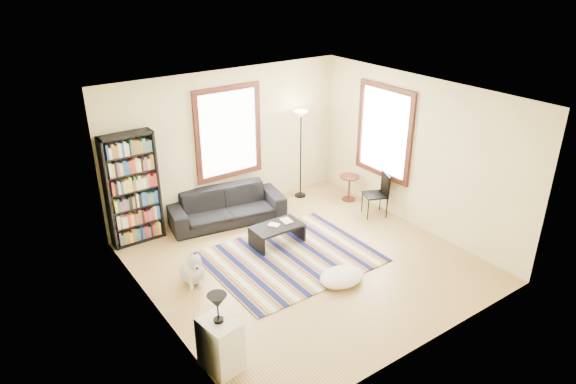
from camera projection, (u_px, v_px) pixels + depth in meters
floor at (305, 264)px, 8.59m from camera, size 5.00×5.00×0.10m
ceiling at (308, 93)px, 7.38m from camera, size 5.00×5.00×0.10m
wall_back at (227, 142)px, 9.88m from camera, size 5.00×0.10×2.80m
wall_front at (436, 256)px, 6.09m from camera, size 5.00×0.10×2.80m
wall_left at (150, 231)px, 6.65m from camera, size 0.10×5.00×2.80m
wall_right at (418, 153)px, 9.32m from camera, size 0.10×5.00×2.80m
window_back at (228, 133)px, 9.74m from camera, size 1.20×0.06×1.60m
window_right at (384, 132)px, 9.79m from camera, size 0.06×1.20×1.60m
rug at (291, 257)px, 8.70m from camera, size 2.69×2.15×0.02m
sofa at (226, 206)px, 9.78m from camera, size 2.30×1.24×0.64m
bookshelf at (132, 189)px, 8.83m from camera, size 0.90×0.30×2.00m
coffee_table at (277, 235)px, 9.05m from camera, size 0.96×0.62×0.36m
book_a at (272, 227)px, 8.92m from camera, size 0.24×0.23×0.02m
book_b at (282, 222)px, 9.09m from camera, size 0.20×0.25×0.02m
floor_cushion at (342, 277)px, 8.00m from camera, size 0.76×0.58×0.19m
floor_lamp at (301, 155)px, 10.56m from camera, size 0.38×0.38×1.86m
side_table at (349, 188)px, 10.66m from camera, size 0.43×0.43×0.54m
folding_chair at (375, 195)px, 9.97m from camera, size 0.55×0.54×0.86m
white_cabinet at (220, 344)px, 6.23m from camera, size 0.45×0.55×0.70m
table_lamp at (218, 308)px, 6.01m from camera, size 0.30×0.30×0.38m
dog at (192, 266)px, 7.92m from camera, size 0.51×0.65×0.58m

